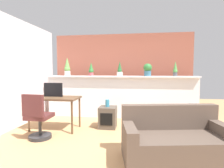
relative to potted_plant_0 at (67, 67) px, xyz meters
name	(u,v)px	position (x,y,z in m)	size (l,w,h in m)	color
ground_plane	(108,146)	(1.55, -1.94, -1.45)	(12.00, 12.00, 0.00)	tan
divider_wall	(120,97)	(1.55, 0.06, -0.87)	(4.29, 0.16, 1.17)	silver
plant_shelf	(120,77)	(1.55, 0.02, -0.26)	(4.29, 0.29, 0.04)	silver
brick_wall_behind	(122,74)	(1.55, 0.66, -0.20)	(4.29, 0.10, 2.50)	#9E5442
side_wall_left	(2,73)	(-0.85, -1.54, -0.15)	(0.12, 4.40, 2.60)	silver
potted_plant_0	(67,67)	(0.00, 0.00, 0.00)	(0.18, 0.18, 0.54)	silver
potted_plant_1	(91,70)	(0.71, 0.04, -0.07)	(0.15, 0.15, 0.39)	#B7474C
potted_plant_2	(120,70)	(1.55, 0.05, -0.07)	(0.16, 0.16, 0.42)	silver
potted_plant_3	(148,69)	(2.32, -0.01, -0.06)	(0.23, 0.23, 0.34)	#386B84
potted_plant_4	(175,69)	(3.06, 0.04, -0.06)	(0.12, 0.12, 0.40)	#4C4C51
desk	(55,101)	(0.18, -1.20, -0.79)	(1.10, 0.60, 0.75)	brown
tv_monitor	(53,90)	(0.11, -1.12, -0.54)	(0.45, 0.04, 0.32)	black
office_chair	(38,120)	(0.13, -1.83, -1.07)	(0.46, 0.47, 0.91)	#262628
side_cube_shelf	(108,117)	(1.36, -0.90, -1.20)	(0.40, 0.41, 0.50)	#4C4238
vase_on_shelf	(107,103)	(1.35, -0.87, -0.87)	(0.10, 0.10, 0.17)	teal
couch	(174,141)	(2.63, -2.27, -1.17)	(1.67, 1.03, 0.80)	brown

